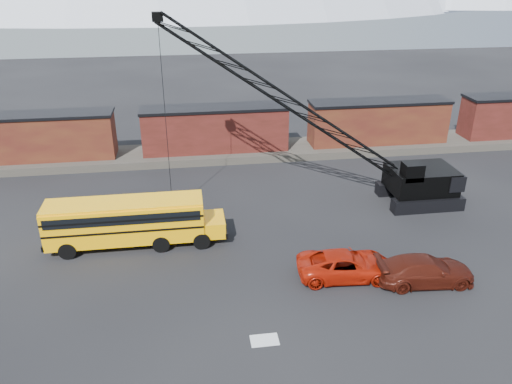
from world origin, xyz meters
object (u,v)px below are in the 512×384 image
crawler_crane (303,111)px  red_pickup (346,265)px  school_bus (131,221)px  maroon_suv (425,270)px

crawler_crane → red_pickup: bearing=-86.3°
school_bus → maroon_suv: (17.07, -6.82, -0.96)m
red_pickup → maroon_suv: maroon_suv is taller
maroon_suv → crawler_crane: bearing=27.6°
school_bus → crawler_crane: bearing=18.6°
maroon_suv → school_bus: bearing=71.4°
maroon_suv → crawler_crane: 13.69m
school_bus → red_pickup: size_ratio=2.03×
red_pickup → crawler_crane: bearing=7.8°
school_bus → maroon_suv: school_bus is taller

